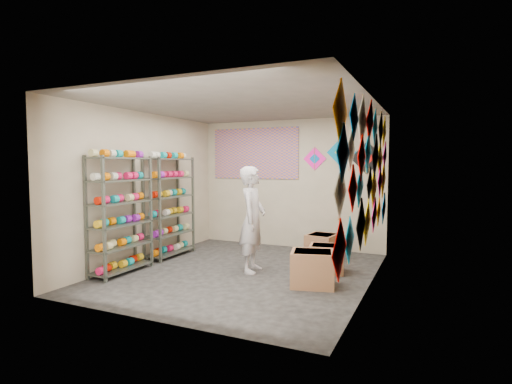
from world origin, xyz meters
The scene contains 12 objects.
ground centered at (0.00, 0.00, 0.00)m, with size 4.50×4.50×0.00m, color black.
room_walls centered at (0.00, 0.00, 1.64)m, with size 4.50×4.50×4.50m.
shelf_rack_front centered at (-1.78, -0.85, 0.95)m, with size 0.40×1.10×1.90m, color #4C5147.
shelf_rack_back centered at (-1.78, 0.45, 0.95)m, with size 0.40×1.10×1.90m, color #4C5147.
string_spools centered at (-1.78, -0.20, 1.05)m, with size 0.12×2.36×0.12m.
kite_wall_display centered at (1.98, 0.00, 1.66)m, with size 0.06×4.30×2.08m.
back_wall_kites centered at (1.18, 2.24, 1.93)m, with size 1.62×0.02×0.74m.
poster centered at (-0.80, 2.23, 2.00)m, with size 2.00×0.01×1.10m, color #534493.
shopkeeper centered at (0.13, 0.10, 0.87)m, with size 0.51×0.69×1.73m, color beige.
carton_a centered at (1.25, -0.25, 0.26)m, with size 0.61×0.51×0.51m, color #966341.
carton_b centered at (1.25, 0.56, 0.22)m, with size 0.55×0.45×0.45m, color #966341.
carton_c centered at (0.94, 1.40, 0.23)m, with size 0.49×0.54×0.47m, color #966341.
Camera 1 is at (2.85, -5.76, 1.77)m, focal length 28.00 mm.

